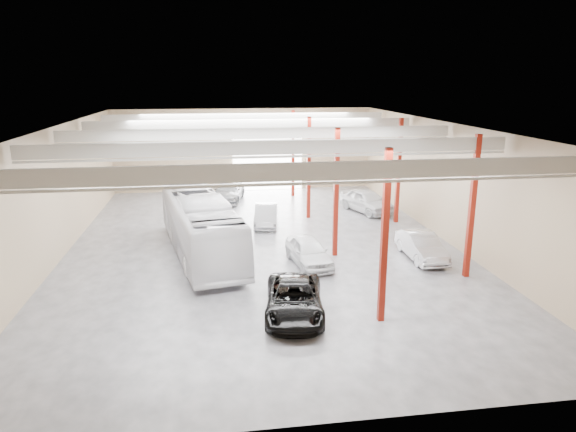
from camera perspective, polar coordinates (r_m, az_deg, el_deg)
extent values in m
cube|color=#414146|center=(29.90, -2.82, -3.43)|extent=(22.00, 32.00, 0.01)
cube|color=#ABABA6|center=(28.47, -3.00, 10.05)|extent=(22.00, 32.00, 0.12)
cube|color=#847152|center=(44.71, -4.91, 7.33)|extent=(22.00, 0.12, 7.00)
cube|color=#847152|center=(13.88, 3.62, -10.51)|extent=(22.00, 0.12, 7.00)
cube|color=#847152|center=(30.04, -24.30, 2.24)|extent=(0.12, 32.00, 7.00)
cube|color=#847152|center=(31.93, 17.19, 3.60)|extent=(0.12, 32.00, 7.00)
cube|color=white|center=(44.88, -2.30, 6.11)|extent=(6.00, 0.20, 5.00)
cube|color=maroon|center=(20.25, 10.67, -2.39)|extent=(0.25, 0.25, 7.00)
cube|color=maroon|center=(27.67, 5.36, 2.52)|extent=(0.25, 0.25, 7.00)
cube|color=maroon|center=(35.35, 2.31, 5.32)|extent=(0.25, 0.25, 7.00)
cube|color=maroon|center=(42.16, 0.55, 6.92)|extent=(0.25, 0.25, 7.00)
cube|color=maroon|center=(26.04, 19.76, 0.89)|extent=(0.25, 0.25, 7.00)
cube|color=maroon|center=(34.97, 12.18, 4.89)|extent=(0.25, 0.25, 7.00)
cube|color=#BCBCB7|center=(16.71, 0.96, 4.95)|extent=(21.60, 0.15, 0.60)
cube|color=#BCBCB7|center=(16.78, 0.95, 3.61)|extent=(21.60, 0.10, 0.10)
cube|color=#BCBCB7|center=(22.58, -1.52, 7.60)|extent=(21.60, 0.15, 0.60)
cube|color=#BCBCB7|center=(22.64, -1.51, 6.60)|extent=(21.60, 0.10, 0.10)
cube|color=#BCBCB7|center=(28.51, -2.99, 9.15)|extent=(21.60, 0.15, 0.60)
cube|color=#BCBCB7|center=(28.55, -2.98, 8.35)|extent=(21.60, 0.10, 0.10)
cube|color=#BCBCB7|center=(34.46, -3.95, 10.16)|extent=(21.60, 0.15, 0.60)
cube|color=#BCBCB7|center=(34.50, -3.94, 9.50)|extent=(21.60, 0.10, 0.10)
cube|color=#BCBCB7|center=(40.43, -4.64, 10.87)|extent=(21.60, 0.15, 0.60)
cube|color=#BCBCB7|center=(40.46, -4.63, 10.30)|extent=(21.60, 0.10, 0.10)
imported|color=silver|center=(28.61, -9.71, -1.01)|extent=(5.04, 12.27, 3.33)
imported|color=black|center=(21.35, 0.71, -9.24)|extent=(3.01, 5.30, 1.39)
imported|color=silver|center=(26.89, 2.33, -3.97)|extent=(2.26, 4.39, 1.43)
imported|color=#A0A0A4|center=(34.06, -2.45, 0.09)|extent=(2.02, 4.31, 1.37)
imported|color=slate|center=(41.18, -6.65, 2.73)|extent=(3.12, 5.50, 1.50)
imported|color=#B1B2B6|center=(28.67, 14.60, -3.23)|extent=(1.52, 4.36, 1.44)
imported|color=silver|center=(37.88, 8.70, 1.69)|extent=(3.41, 5.20, 1.65)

